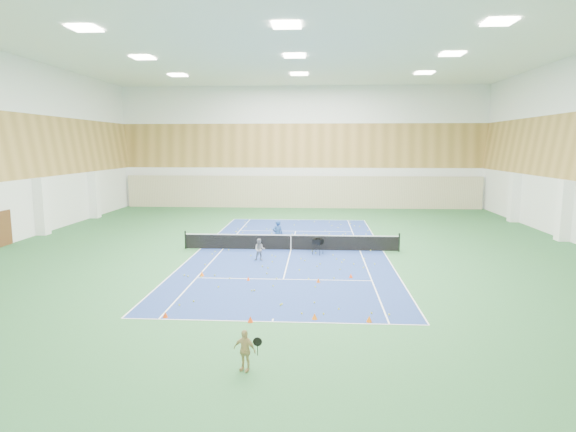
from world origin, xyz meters
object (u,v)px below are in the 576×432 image
Objects in this scene: child_court at (260,250)px; child_apron at (245,350)px; tennis_net at (291,241)px; coach at (278,234)px; ball_cart at (318,247)px.

child_court is 1.03× the size of child_apron.
child_apron reaches higher than tennis_net.
coach reaches higher than tennis_net.
ball_cart is at bearing -33.72° from tennis_net.
child_apron reaches higher than ball_cart.
child_apron is (0.42, -16.21, -0.27)m from coach.
tennis_net is 3.14m from child_court.
tennis_net is at bearing 110.03° from child_apron.
child_court is 12.92m from child_apron.
child_court is 3.57m from ball_cart.
child_apron is (-0.42, -15.61, 0.04)m from tennis_net.
coach reaches higher than child_apron.
child_court reaches higher than ball_cart.
child_apron is at bearing 80.23° from coach.
child_court is at bearing 116.58° from child_apron.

